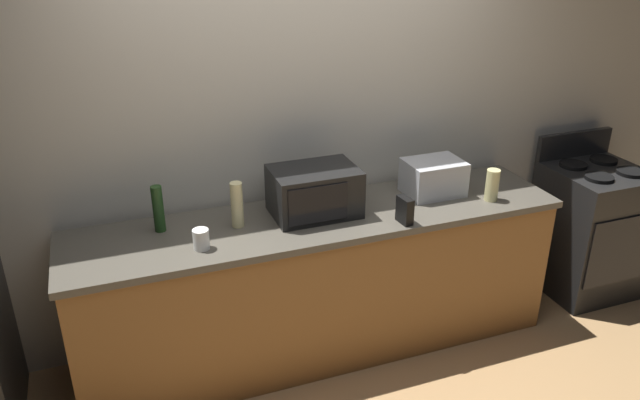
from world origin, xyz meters
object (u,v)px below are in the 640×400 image
(bottle_hand_soap, at_px, (237,205))
(stove_range, at_px, (589,229))
(bottle_vinegar, at_px, (492,185))
(mug_white, at_px, (201,239))
(toaster_oven, at_px, (433,177))
(cordless_phone, at_px, (405,210))
(microwave, at_px, (314,191))
(bottle_wine, at_px, (158,209))

(bottle_hand_soap, bearing_deg, stove_range, -0.96)
(bottle_hand_soap, bearing_deg, bottle_vinegar, -7.24)
(bottle_hand_soap, xyz_separation_m, mug_white, (-0.23, -0.18, -0.07))
(stove_range, distance_m, toaster_oven, 1.36)
(bottle_vinegar, bearing_deg, toaster_oven, 143.05)
(stove_range, bearing_deg, bottle_hand_soap, 179.04)
(stove_range, relative_size, cordless_phone, 7.20)
(bottle_vinegar, xyz_separation_m, bottle_hand_soap, (-1.49, 0.19, 0.03))
(cordless_phone, distance_m, bottle_vinegar, 0.63)
(microwave, xyz_separation_m, bottle_hand_soap, (-0.44, -0.01, -0.01))
(stove_range, bearing_deg, microwave, 178.64)
(cordless_phone, distance_m, bottle_wine, 1.33)
(cordless_phone, bearing_deg, stove_range, 2.67)
(cordless_phone, bearing_deg, toaster_oven, 34.92)
(stove_range, relative_size, mug_white, 10.05)
(microwave, bearing_deg, cordless_phone, -33.98)
(toaster_oven, bearing_deg, microwave, -179.09)
(microwave, distance_m, toaster_oven, 0.77)
(bottle_vinegar, height_order, bottle_wine, bottle_wine)
(stove_range, distance_m, bottle_wine, 2.92)
(stove_range, xyz_separation_m, microwave, (-2.02, 0.05, 0.57))
(cordless_phone, relative_size, bottle_vinegar, 0.78)
(bottle_vinegar, bearing_deg, bottle_wine, 171.51)
(stove_range, height_order, mug_white, stove_range)
(cordless_phone, bearing_deg, bottle_vinegar, 2.37)
(stove_range, bearing_deg, cordless_phone, -171.52)
(stove_range, height_order, microwave, microwave)
(cordless_phone, xyz_separation_m, bottle_wine, (-1.27, 0.37, 0.05))
(bottle_hand_soap, relative_size, mug_white, 2.38)
(toaster_oven, distance_m, bottle_hand_soap, 1.21)
(bottle_wine, height_order, mug_white, bottle_wine)
(stove_range, relative_size, bottle_vinegar, 5.62)
(bottle_vinegar, distance_m, bottle_wine, 1.92)
(stove_range, bearing_deg, toaster_oven, 177.23)
(stove_range, xyz_separation_m, bottle_vinegar, (-0.97, -0.15, 0.53))
(mug_white, bearing_deg, cordless_phone, -4.90)
(stove_range, distance_m, mug_white, 2.74)
(stove_range, bearing_deg, mug_white, -176.96)
(microwave, relative_size, bottle_hand_soap, 1.88)
(cordless_phone, height_order, mug_white, cordless_phone)
(bottle_vinegar, bearing_deg, bottle_hand_soap, 172.76)
(stove_range, height_order, toaster_oven, toaster_oven)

